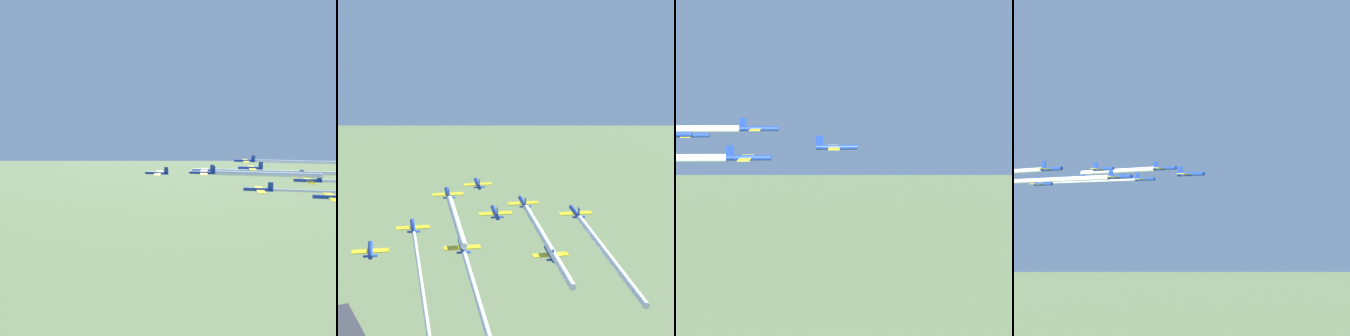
% 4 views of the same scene
% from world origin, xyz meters
% --- Properties ---
extents(jet_0, '(7.81, 7.61, 2.65)m').
position_xyz_m(jet_0, '(37.08, 4.33, 158.54)').
color(jet_0, '#19389E').
extents(jet_1, '(7.81, 7.61, 2.65)m').
position_xyz_m(jet_1, '(19.26, 6.73, 161.14)').
color(jet_1, '#19389E').
extents(jet_2, '(7.81, 7.61, 2.65)m').
position_xyz_m(jet_2, '(26.32, -10.08, 157.96)').
color(jet_2, '#19389E').
extents(jet_3, '(7.81, 7.61, 2.65)m').
position_xyz_m(jet_3, '(1.44, 9.13, 158.81)').
color(jet_3, '#19389E').
extents(jet_4, '(7.81, 7.61, 2.65)m').
position_xyz_m(jet_4, '(8.50, -7.68, 161.07)').
color(jet_4, '#19389E').
extents(jet_5, '(7.81, 7.61, 2.65)m').
position_xyz_m(jet_5, '(15.57, -24.49, 160.11)').
color(jet_5, '#19389E').
extents(jet_6, '(7.81, 7.61, 2.65)m').
position_xyz_m(jet_6, '(-16.39, 11.52, 159.94)').
color(jet_6, '#19389E').
extents(jet_7, '(7.81, 7.61, 2.65)m').
position_xyz_m(jet_7, '(-9.32, -5.29, 159.55)').
color(jet_7, '#19389E').
extents(jet_8, '(7.81, 7.61, 2.65)m').
position_xyz_m(jet_8, '(-2.25, -22.09, 156.80)').
color(jet_8, '#19389E').
extents(smoke_trail_1, '(29.21, 13.33, 1.39)m').
position_xyz_m(smoke_trail_1, '(1.58, -0.70, 161.10)').
color(smoke_trail_1, white).
extents(smoke_trail_2, '(43.47, 19.31, 1.35)m').
position_xyz_m(smoke_trail_2, '(1.50, -20.52, 157.92)').
color(smoke_trail_2, white).
extents(smoke_trail_3, '(44.46, 19.25, 0.73)m').
position_xyz_m(smoke_trail_3, '(-24.00, -1.57, 158.77)').
color(smoke_trail_3, white).
extents(smoke_trail_5, '(41.97, 18.56, 1.20)m').
position_xyz_m(smoke_trail_5, '(-8.53, -34.63, 160.07)').
color(smoke_trail_5, white).
extents(smoke_trail_7, '(42.29, 18.51, 0.96)m').
position_xyz_m(smoke_trail_7, '(-33.63, -15.51, 159.51)').
color(smoke_trail_7, white).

